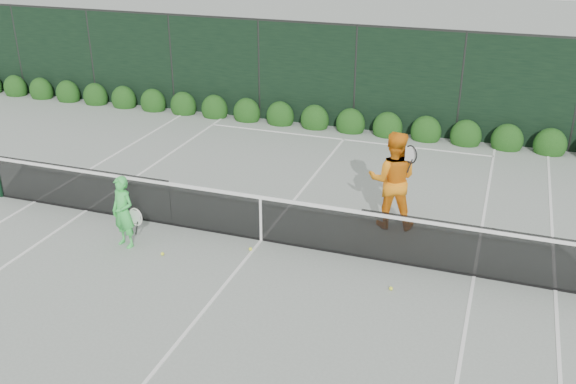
% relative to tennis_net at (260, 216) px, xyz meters
% --- Properties ---
extents(ground, '(80.00, 80.00, 0.00)m').
position_rel_tennis_net_xyz_m(ground, '(0.02, 0.00, -0.53)').
color(ground, gray).
rests_on(ground, ground).
extents(tennis_net, '(12.90, 0.10, 1.07)m').
position_rel_tennis_net_xyz_m(tennis_net, '(0.00, 0.00, 0.00)').
color(tennis_net, black).
rests_on(tennis_net, ground).
extents(player_woman, '(0.65, 0.48, 1.44)m').
position_rel_tennis_net_xyz_m(player_woman, '(-2.40, -1.05, 0.19)').
color(player_woman, '#40DA55').
rests_on(player_woman, ground).
extents(player_man, '(1.11, 0.92, 2.05)m').
position_rel_tennis_net_xyz_m(player_man, '(2.30, 1.52, 0.49)').
color(player_man, orange).
rests_on(player_man, ground).
extents(court_lines, '(11.03, 23.83, 0.01)m').
position_rel_tennis_net_xyz_m(court_lines, '(0.02, 0.00, -0.53)').
color(court_lines, white).
rests_on(court_lines, ground).
extents(windscreen_fence, '(32.00, 21.07, 3.06)m').
position_rel_tennis_net_xyz_m(windscreen_fence, '(0.02, -2.71, 0.98)').
color(windscreen_fence, black).
rests_on(windscreen_fence, ground).
extents(hedge_row, '(31.66, 0.65, 0.94)m').
position_rel_tennis_net_xyz_m(hedge_row, '(0.02, 7.15, -0.30)').
color(hedge_row, '#0F350E').
rests_on(hedge_row, ground).
extents(tennis_balls, '(5.64, 1.28, 0.07)m').
position_rel_tennis_net_xyz_m(tennis_balls, '(-0.38, -0.63, -0.50)').
color(tennis_balls, '#E7F636').
rests_on(tennis_balls, ground).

